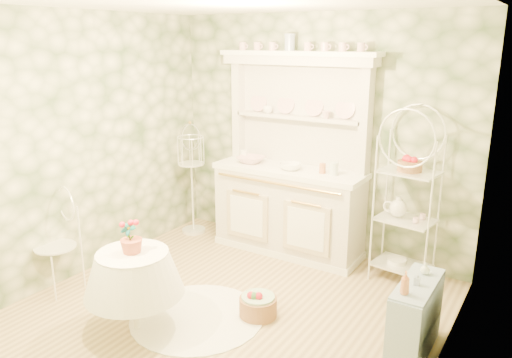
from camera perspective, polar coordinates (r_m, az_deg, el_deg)
The scene contains 22 objects.
floor at distance 4.74m, azimuth -3.34°, elevation -14.93°, with size 3.60×3.60×0.00m, color tan.
ceiling at distance 4.09m, azimuth -3.98°, elevation 19.68°, with size 3.60×3.60×0.00m, color white.
wall_left at distance 5.45m, azimuth -19.21°, elevation 3.56°, with size 3.60×3.60×0.00m, color beige.
wall_right at distance 3.52m, azimuth 20.92°, elevation -2.98°, with size 3.60×3.60×0.00m, color beige.
wall_back at distance 5.74m, azimuth 6.98°, elevation 4.90°, with size 3.60×3.60×0.00m, color beige.
wall_front at distance 3.02m, azimuth -24.13°, elevation -6.35°, with size 3.60×3.60×0.00m, color beige.
kitchen_dresser at distance 5.62m, azimuth 3.84°, elevation 2.63°, with size 1.87×0.61×2.29m, color silver.
bakers_rack at distance 5.19m, azimuth 16.95°, elevation -1.29°, with size 0.60×0.43×1.91m, color white.
side_shelf at distance 4.24m, azimuth 17.71°, elevation -14.85°, with size 0.27×0.73×0.63m, color #94A9C3.
round_table at distance 4.43m, azimuth -13.68°, elevation -12.17°, with size 0.69×0.69×0.75m, color white.
cafe_chair at distance 5.33m, azimuth -21.91°, elevation -7.74°, with size 0.36×0.36×0.79m, color white.
birdcage_stand at distance 6.32m, azimuth -7.36°, elevation 0.51°, with size 0.36×0.36×1.54m, color white.
floor_basket at distance 4.62m, azimuth 0.24°, elevation -14.13°, with size 0.36×0.36×0.23m, color #976840.
lace_rug at distance 4.68m, azimuth -6.74°, elevation -15.36°, with size 1.20×1.20×0.01m, color white.
bowl_floral at distance 5.87m, azimuth -0.59°, elevation 1.93°, with size 0.31×0.31×0.08m, color white.
bowl_white at distance 5.56m, azimuth 3.96°, elevation 1.11°, with size 0.24×0.24×0.08m, color white.
cup_left at distance 5.86m, azimuth 1.38°, elevation 7.82°, with size 0.11×0.11×0.09m, color white.
cup_right at distance 5.50m, azimuth 8.01°, elevation 7.16°, with size 0.09×0.09×0.09m, color white.
potted_geranium at distance 4.25m, azimuth -14.30°, elevation -6.42°, with size 0.14×0.10×0.27m, color #3F7238.
bottle_amber at distance 3.87m, azimuth 16.66°, elevation -11.59°, with size 0.07×0.07×0.18m, color #BC6F40.
bottle_blue at distance 4.04m, azimuth 17.93°, elevation -10.95°, with size 0.04×0.04×0.10m, color #96A5C1.
bottle_glass at distance 4.24m, azimuth 18.75°, elevation -9.85°, with size 0.07×0.07×0.10m, color silver.
Camera 1 is at (2.40, -3.30, 2.42)m, focal length 35.00 mm.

